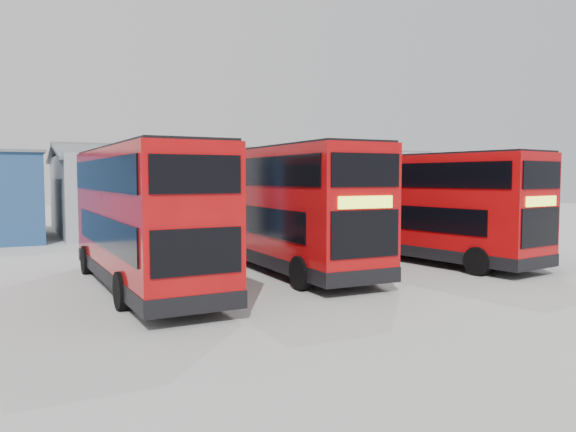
% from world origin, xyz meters
% --- Properties ---
extents(ground_plane, '(120.00, 120.00, 0.00)m').
position_xyz_m(ground_plane, '(0.00, 0.00, 0.00)').
color(ground_plane, '#A0A09A').
rests_on(ground_plane, ground).
extents(maintenance_shed, '(30.50, 12.00, 5.89)m').
position_xyz_m(maintenance_shed, '(8.00, 20.00, 2.60)').
color(maintenance_shed, '#959AA2').
rests_on(maintenance_shed, ground).
extents(double_decker_left, '(3.02, 11.06, 4.65)m').
position_xyz_m(double_decker_left, '(-5.79, -0.07, 2.31)').
color(double_decker_left, '#A8090B').
rests_on(double_decker_left, ground).
extents(double_decker_centre, '(3.00, 11.45, 4.82)m').
position_xyz_m(double_decker_centre, '(0.04, 1.27, 2.40)').
color(double_decker_centre, '#A8090B').
rests_on(double_decker_centre, ground).
extents(double_decker_right, '(4.26, 11.24, 4.65)m').
position_xyz_m(double_decker_right, '(6.55, 0.76, 2.31)').
color(double_decker_right, '#A8090B').
rests_on(double_decker_right, ground).
extents(single_decker_blue, '(4.17, 10.61, 2.81)m').
position_xyz_m(single_decker_blue, '(10.55, 2.76, 1.40)').
color(single_decker_blue, '#0E123D').
rests_on(single_decker_blue, ground).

